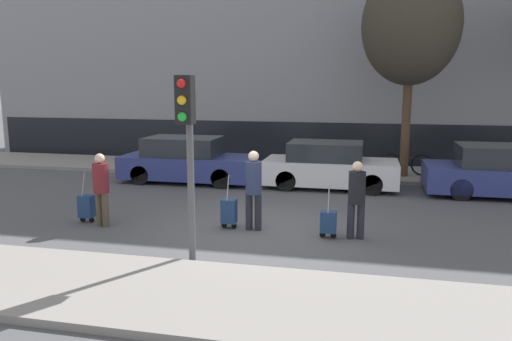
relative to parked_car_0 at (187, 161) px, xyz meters
name	(u,v)px	position (x,y,z in m)	size (l,w,h in m)	color
ground_plane	(265,229)	(3.48, -4.57, -0.66)	(80.00, 80.00, 0.00)	#4C4C4F
sidewalk_near	(212,298)	(3.48, -8.32, -0.60)	(28.00, 2.50, 0.12)	gray
sidewalk_far	(305,171)	(3.48, 2.43, -0.60)	(28.00, 3.00, 0.12)	gray
parked_car_0	(187,161)	(0.00, 0.00, 0.00)	(4.20, 1.74, 1.43)	navy
parked_car_1	(329,166)	(4.49, 0.07, -0.02)	(3.95, 1.72, 1.38)	silver
parked_car_2	(510,173)	(9.48, 0.00, 0.00)	(4.64, 1.85, 1.42)	navy
pedestrian_left	(101,186)	(-0.05, -5.16, 0.25)	(0.34, 0.34, 1.62)	#4C4233
trolley_left	(86,206)	(-0.56, -4.97, -0.30)	(0.34, 0.29, 1.16)	navy
pedestrian_center	(254,186)	(3.27, -4.71, 0.31)	(0.35, 0.34, 1.72)	#23232D
trolley_center	(229,211)	(2.72, -4.71, -0.29)	(0.34, 0.29, 1.18)	navy
pedestrian_right	(357,196)	(5.42, -4.84, 0.23)	(0.35, 0.34, 1.59)	#23232D
trolley_right	(328,222)	(4.87, -4.92, -0.33)	(0.34, 0.29, 1.10)	navy
traffic_light	(187,131)	(2.64, -6.94, 1.67)	(0.28, 0.47, 3.25)	#515154
parked_bicycle	(405,164)	(6.83, 2.06, -0.17)	(1.77, 0.06, 0.96)	black
bare_tree_down_street	(411,26)	(6.76, 1.87, 4.20)	(3.04, 3.04, 6.63)	#4C3826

